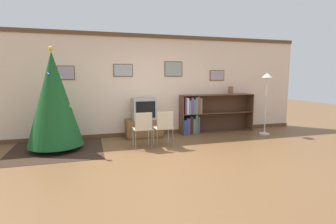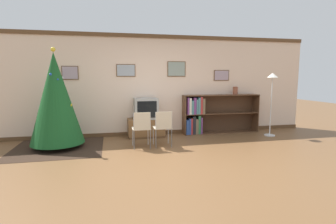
{
  "view_description": "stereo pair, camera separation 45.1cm",
  "coord_description": "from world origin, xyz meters",
  "px_view_note": "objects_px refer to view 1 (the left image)",
  "views": [
    {
      "loc": [
        -1.52,
        -4.59,
        1.59
      ],
      "look_at": [
        0.24,
        1.28,
        0.76
      ],
      "focal_mm": 28.0,
      "sensor_mm": 36.0,
      "label": 1
    },
    {
      "loc": [
        -1.09,
        -4.71,
        1.59
      ],
      "look_at": [
        0.24,
        1.28,
        0.76
      ],
      "focal_mm": 28.0,
      "sensor_mm": 36.0,
      "label": 2
    }
  ],
  "objects_px": {
    "vase": "(231,90)",
    "standing_lamp": "(267,88)",
    "tv_console": "(144,128)",
    "folding_chair_right": "(164,126)",
    "bookshelf": "(203,114)",
    "christmas_tree": "(54,99)",
    "folding_chair_left": "(143,128)",
    "television": "(144,109)"
  },
  "relations": [
    {
      "from": "folding_chair_right",
      "to": "vase",
      "type": "height_order",
      "value": "vase"
    },
    {
      "from": "tv_console",
      "to": "vase",
      "type": "distance_m",
      "value": 2.73
    },
    {
      "from": "television",
      "to": "bookshelf",
      "type": "height_order",
      "value": "bookshelf"
    },
    {
      "from": "vase",
      "to": "standing_lamp",
      "type": "height_order",
      "value": "standing_lamp"
    },
    {
      "from": "folding_chair_right",
      "to": "standing_lamp",
      "type": "distance_m",
      "value": 3.19
    },
    {
      "from": "standing_lamp",
      "to": "television",
      "type": "bearing_deg",
      "value": 170.06
    },
    {
      "from": "folding_chair_right",
      "to": "bookshelf",
      "type": "relative_size",
      "value": 0.37
    },
    {
      "from": "tv_console",
      "to": "folding_chair_right",
      "type": "distance_m",
      "value": 1.12
    },
    {
      "from": "folding_chair_left",
      "to": "bookshelf",
      "type": "relative_size",
      "value": 0.37
    },
    {
      "from": "vase",
      "to": "standing_lamp",
      "type": "distance_m",
      "value": 0.97
    },
    {
      "from": "christmas_tree",
      "to": "vase",
      "type": "xyz_separation_m",
      "value": [
        4.63,
        0.68,
        0.09
      ]
    },
    {
      "from": "tv_console",
      "to": "bookshelf",
      "type": "bearing_deg",
      "value": 2.47
    },
    {
      "from": "folding_chair_right",
      "to": "christmas_tree",
      "type": "bearing_deg",
      "value": 169.22
    },
    {
      "from": "christmas_tree",
      "to": "folding_chair_left",
      "type": "bearing_deg",
      "value": -13.54
    },
    {
      "from": "tv_console",
      "to": "television",
      "type": "bearing_deg",
      "value": -90.0
    },
    {
      "from": "christmas_tree",
      "to": "folding_chair_left",
      "type": "xyz_separation_m",
      "value": [
        1.83,
        -0.44,
        -0.64
      ]
    },
    {
      "from": "tv_console",
      "to": "folding_chair_left",
      "type": "distance_m",
      "value": 1.12
    },
    {
      "from": "bookshelf",
      "to": "vase",
      "type": "xyz_separation_m",
      "value": [
        0.83,
        -0.02,
        0.67
      ]
    },
    {
      "from": "standing_lamp",
      "to": "vase",
      "type": "bearing_deg",
      "value": 138.95
    },
    {
      "from": "folding_chair_right",
      "to": "standing_lamp",
      "type": "height_order",
      "value": "standing_lamp"
    },
    {
      "from": "christmas_tree",
      "to": "standing_lamp",
      "type": "bearing_deg",
      "value": 0.49
    },
    {
      "from": "bookshelf",
      "to": "television",
      "type": "bearing_deg",
      "value": -177.44
    },
    {
      "from": "television",
      "to": "folding_chair_right",
      "type": "xyz_separation_m",
      "value": [
        0.24,
        -1.06,
        -0.29
      ]
    },
    {
      "from": "television",
      "to": "vase",
      "type": "relative_size",
      "value": 2.68
    },
    {
      "from": "standing_lamp",
      "to": "folding_chair_right",
      "type": "bearing_deg",
      "value": -170.9
    },
    {
      "from": "tv_console",
      "to": "folding_chair_left",
      "type": "xyz_separation_m",
      "value": [
        -0.24,
        -1.07,
        0.23
      ]
    },
    {
      "from": "television",
      "to": "folding_chair_left",
      "type": "xyz_separation_m",
      "value": [
        -0.24,
        -1.06,
        -0.29
      ]
    },
    {
      "from": "christmas_tree",
      "to": "folding_chair_right",
      "type": "height_order",
      "value": "christmas_tree"
    },
    {
      "from": "vase",
      "to": "bookshelf",
      "type": "bearing_deg",
      "value": 178.79
    },
    {
      "from": "folding_chair_left",
      "to": "bookshelf",
      "type": "distance_m",
      "value": 2.27
    },
    {
      "from": "christmas_tree",
      "to": "folding_chair_right",
      "type": "bearing_deg",
      "value": -10.78
    },
    {
      "from": "vase",
      "to": "standing_lamp",
      "type": "xyz_separation_m",
      "value": [
        0.73,
        -0.64,
        0.1
      ]
    },
    {
      "from": "christmas_tree",
      "to": "folding_chair_left",
      "type": "height_order",
      "value": "christmas_tree"
    },
    {
      "from": "tv_console",
      "to": "vase",
      "type": "height_order",
      "value": "vase"
    },
    {
      "from": "folding_chair_left",
      "to": "folding_chair_right",
      "type": "xyz_separation_m",
      "value": [
        0.48,
        0.0,
        0.0
      ]
    },
    {
      "from": "folding_chair_left",
      "to": "christmas_tree",
      "type": "bearing_deg",
      "value": 166.46
    },
    {
      "from": "bookshelf",
      "to": "standing_lamp",
      "type": "height_order",
      "value": "standing_lamp"
    },
    {
      "from": "christmas_tree",
      "to": "television",
      "type": "height_order",
      "value": "christmas_tree"
    },
    {
      "from": "folding_chair_left",
      "to": "tv_console",
      "type": "bearing_deg",
      "value": 77.2
    },
    {
      "from": "folding_chair_left",
      "to": "vase",
      "type": "relative_size",
      "value": 3.64
    },
    {
      "from": "standing_lamp",
      "to": "tv_console",
      "type": "bearing_deg",
      "value": 170.01
    },
    {
      "from": "tv_console",
      "to": "bookshelf",
      "type": "relative_size",
      "value": 0.43
    }
  ]
}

